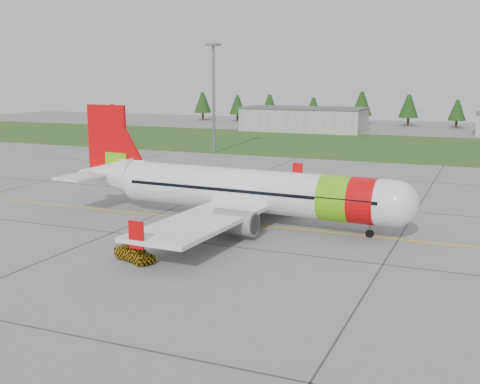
% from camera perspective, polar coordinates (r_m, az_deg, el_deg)
% --- Properties ---
extents(ground, '(320.00, 320.00, 0.00)m').
position_cam_1_polar(ground, '(50.76, 2.16, -5.55)').
color(ground, gray).
rests_on(ground, ground).
extents(aircraft, '(37.57, 34.60, 11.38)m').
position_cam_1_polar(aircraft, '(59.47, 0.33, 0.15)').
color(aircraft, white).
rests_on(aircraft, ground).
extents(follow_me_car, '(1.85, 1.99, 3.99)m').
position_cam_1_polar(follow_me_car, '(48.06, -10.01, -4.18)').
color(follow_me_car, '#E5A90C').
rests_on(follow_me_car, ground).
extents(service_van, '(2.00, 1.94, 4.80)m').
position_cam_1_polar(service_van, '(110.43, -10.51, 4.48)').
color(service_van, silver).
rests_on(service_van, ground).
extents(grass_strip, '(320.00, 50.00, 0.03)m').
position_cam_1_polar(grass_strip, '(129.50, 15.19, 4.14)').
color(grass_strip, '#30561E').
rests_on(grass_strip, ground).
extents(taxi_guideline, '(120.00, 0.25, 0.02)m').
position_cam_1_polar(taxi_guideline, '(58.04, 4.97, -3.46)').
color(taxi_guideline, gold).
rests_on(taxi_guideline, ground).
extents(hangar_west, '(32.00, 14.00, 6.00)m').
position_cam_1_polar(hangar_west, '(162.95, 6.07, 6.81)').
color(hangar_west, '#A8A8A3').
rests_on(hangar_west, ground).
extents(floodlight_mast, '(0.50, 0.50, 20.00)m').
position_cam_1_polar(floodlight_mast, '(114.73, -2.52, 8.69)').
color(floodlight_mast, slate).
rests_on(floodlight_mast, ground).
extents(treeline, '(160.00, 8.00, 10.00)m').
position_cam_1_polar(treeline, '(184.59, 17.70, 7.46)').
color(treeline, '#1C3F14').
rests_on(treeline, ground).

